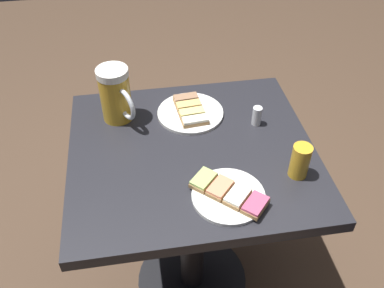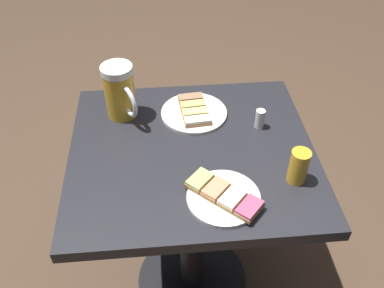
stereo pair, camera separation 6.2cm
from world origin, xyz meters
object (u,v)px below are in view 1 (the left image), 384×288
at_px(plate_far, 229,194).
at_px(plate_near, 190,112).
at_px(beer_mug, 116,95).
at_px(beer_glass_small, 300,161).
at_px(salt_shaker, 257,116).

bearing_deg(plate_far, plate_near, -83.25).
height_order(plate_near, plate_far, same).
distance_m(plate_far, beer_mug, 0.47).
distance_m(beer_mug, beer_glass_small, 0.58).
bearing_deg(plate_far, salt_shaker, -118.53).
bearing_deg(beer_glass_small, salt_shaker, -77.19).
distance_m(plate_near, salt_shaker, 0.21).
height_order(plate_far, beer_mug, beer_mug).
bearing_deg(plate_far, beer_mug, -54.57).
xyz_separation_m(beer_glass_small, salt_shaker, (0.05, -0.23, -0.02)).
xyz_separation_m(plate_far, beer_mug, (0.27, -0.38, 0.08)).
distance_m(beer_mug, salt_shaker, 0.44).
bearing_deg(plate_near, salt_shaker, 157.62).
bearing_deg(salt_shaker, plate_near, -22.38).
distance_m(beer_glass_small, salt_shaker, 0.24).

